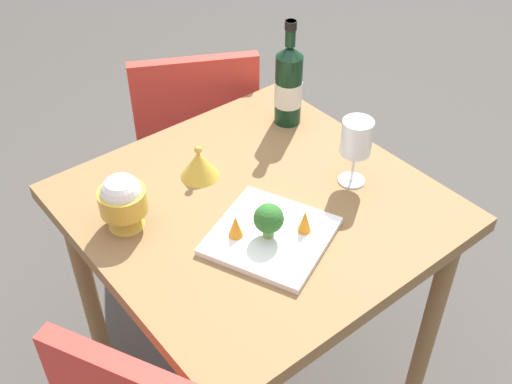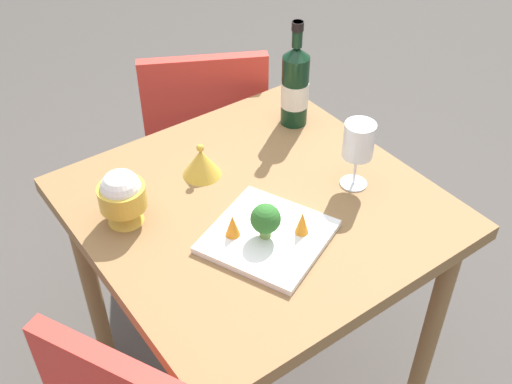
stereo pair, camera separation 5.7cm
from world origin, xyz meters
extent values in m
plane|color=#4C4742|center=(0.00, 0.00, 0.00)|extent=(8.00, 8.00, 0.00)
cube|color=olive|center=(0.00, 0.00, 0.73)|extent=(0.81, 0.81, 0.04)
cylinder|color=olive|center=(-0.35, -0.35, 0.36)|extent=(0.05, 0.05, 0.71)
cylinder|color=olive|center=(0.35, -0.35, 0.36)|extent=(0.05, 0.05, 0.71)
cylinder|color=olive|center=(-0.35, 0.35, 0.36)|extent=(0.05, 0.05, 0.71)
cube|color=red|center=(-0.28, -0.70, 0.44)|extent=(0.54, 0.54, 0.02)
cube|color=red|center=(-0.20, -0.54, 0.65)|extent=(0.37, 0.22, 0.40)
cylinder|color=black|center=(-0.21, -0.93, 0.21)|extent=(0.03, 0.03, 0.43)
cylinder|color=black|center=(-0.51, -0.77, 0.21)|extent=(0.03, 0.03, 0.43)
cylinder|color=black|center=(-0.05, -0.63, 0.21)|extent=(0.03, 0.03, 0.43)
cylinder|color=black|center=(-0.35, -0.47, 0.21)|extent=(0.03, 0.03, 0.43)
cylinder|color=black|center=(-0.29, -0.22, 0.86)|extent=(0.07, 0.08, 0.20)
cone|color=black|center=(-0.29, -0.22, 0.97)|extent=(0.07, 0.08, 0.03)
cylinder|color=black|center=(-0.29, -0.22, 1.02)|extent=(0.03, 0.03, 0.07)
cylinder|color=black|center=(-0.29, -0.22, 1.05)|extent=(0.03, 0.03, 0.02)
cylinder|color=silver|center=(-0.29, -0.22, 0.85)|extent=(0.08, 0.08, 0.07)
cylinder|color=white|center=(-0.24, 0.09, 0.76)|extent=(0.07, 0.07, 0.00)
cylinder|color=white|center=(-0.24, 0.09, 0.80)|extent=(0.01, 0.01, 0.08)
cylinder|color=white|center=(-0.24, 0.09, 0.89)|extent=(0.08, 0.08, 0.09)
cone|color=gold|center=(0.29, -0.12, 0.78)|extent=(0.08, 0.08, 0.04)
cylinder|color=gold|center=(0.29, -0.12, 0.83)|extent=(0.11, 0.11, 0.05)
sphere|color=white|center=(0.29, -0.12, 0.85)|extent=(0.09, 0.09, 0.09)
cone|color=gold|center=(0.05, -0.17, 0.79)|extent=(0.10, 0.10, 0.07)
sphere|color=gold|center=(0.05, -0.17, 0.84)|extent=(0.02, 0.02, 0.02)
cube|color=white|center=(0.06, 0.12, 0.76)|extent=(0.33, 0.33, 0.02)
cylinder|color=#729E4C|center=(0.06, 0.12, 0.78)|extent=(0.03, 0.03, 0.03)
sphere|color=#2D6B28|center=(0.06, 0.12, 0.82)|extent=(0.07, 0.07, 0.07)
cone|color=orange|center=(-0.01, 0.16, 0.80)|extent=(0.03, 0.03, 0.06)
cone|color=orange|center=(0.12, 0.08, 0.80)|extent=(0.03, 0.03, 0.06)
camera|label=1|loc=(0.72, 0.89, 1.74)|focal=43.74mm
camera|label=2|loc=(0.68, 0.93, 1.74)|focal=43.74mm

